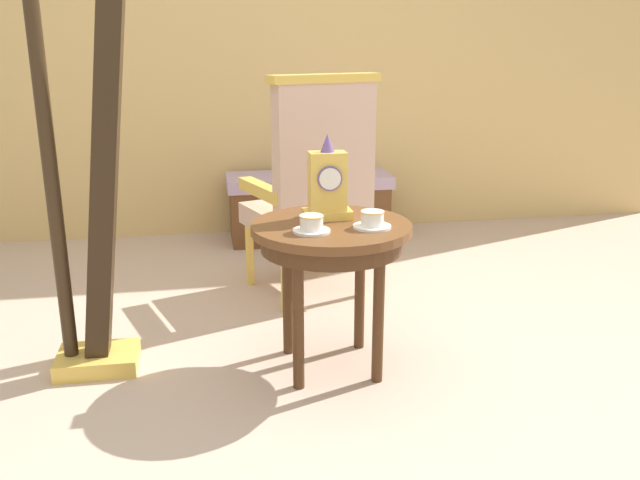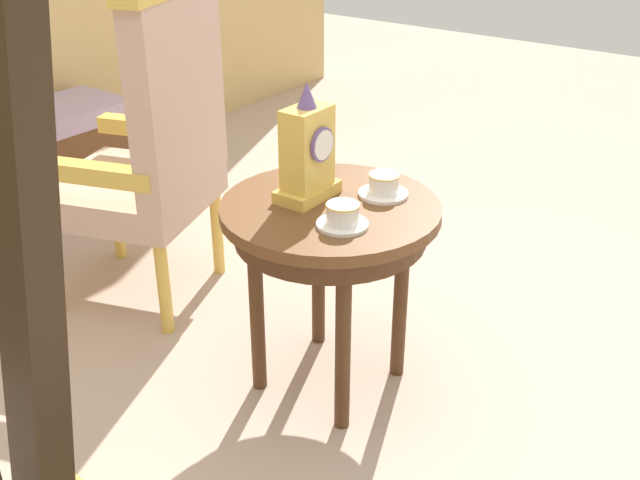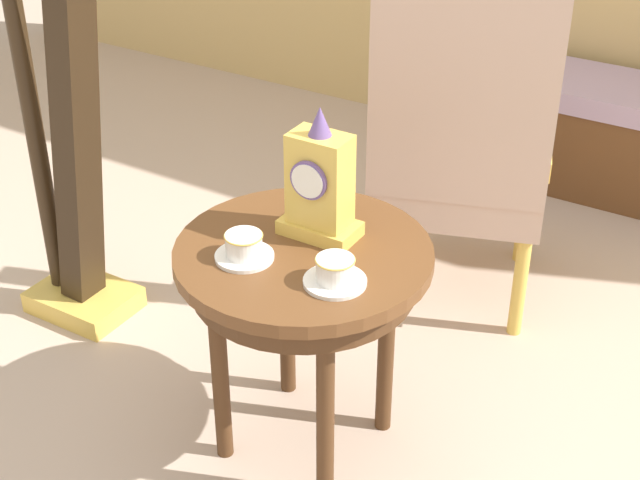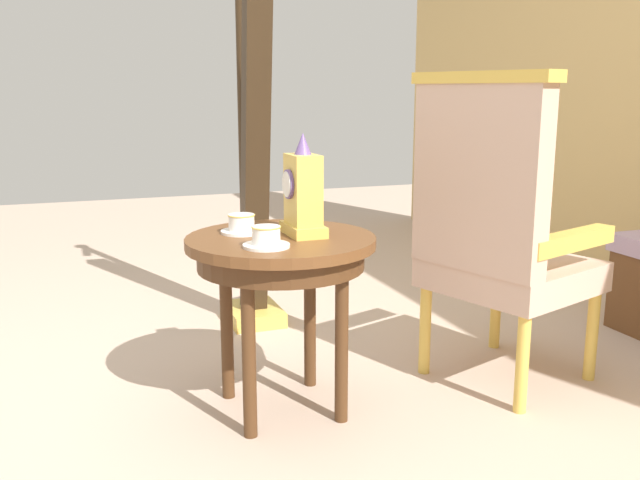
% 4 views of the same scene
% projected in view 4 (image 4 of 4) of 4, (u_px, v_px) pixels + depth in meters
% --- Properties ---
extents(ground_plane, '(10.00, 10.00, 0.00)m').
position_uv_depth(ground_plane, '(251.00, 400.00, 2.47)').
color(ground_plane, '#BCA38E').
extents(side_table, '(0.63, 0.63, 0.61)m').
position_uv_depth(side_table, '(281.00, 260.00, 2.30)').
color(side_table, brown).
rests_on(side_table, ground).
extents(teacup_left, '(0.14, 0.14, 0.06)m').
position_uv_depth(teacup_left, '(242.00, 225.00, 2.33)').
color(teacup_left, white).
rests_on(teacup_left, side_table).
extents(teacup_right, '(0.15, 0.15, 0.07)m').
position_uv_depth(teacup_right, '(266.00, 238.00, 2.12)').
color(teacup_right, white).
rests_on(teacup_right, side_table).
extents(mantel_clock, '(0.19, 0.11, 0.34)m').
position_uv_depth(mantel_clock, '(303.00, 194.00, 2.29)').
color(mantel_clock, gold).
rests_on(mantel_clock, side_table).
extents(armchair, '(0.68, 0.68, 1.14)m').
position_uv_depth(armchair, '(497.00, 228.00, 2.50)').
color(armchair, '#CCA893').
rests_on(armchair, ground).
extents(harp, '(0.40, 0.24, 1.88)m').
position_uv_depth(harp, '(252.00, 162.00, 3.13)').
color(harp, gold).
rests_on(harp, ground).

